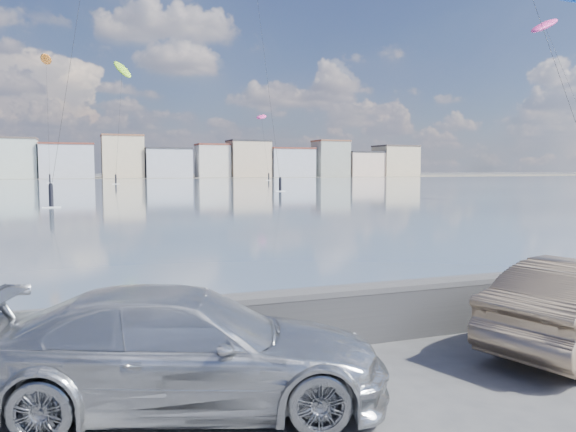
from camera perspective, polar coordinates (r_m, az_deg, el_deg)
The scene contains 10 objects.
ground at distance 7.34m, azimuth 3.85°, elevation -20.24°, with size 700.00×700.00×0.00m, color #333335.
bay_water at distance 97.64m, azimuth -18.87°, elevation 2.77°, with size 500.00×177.00×0.00m, color #414E60.
far_shore_strip at distance 206.09m, azimuth -19.74°, elevation 3.71°, with size 500.00×60.00×0.00m, color #4C473D.
seawall at distance 9.52m, azimuth -2.96°, elevation -10.57°, with size 400.00×0.36×1.08m.
far_buildings at distance 192.12m, azimuth -19.35°, elevation 5.45°, with size 240.79×13.26×14.60m.
car_silver at distance 7.63m, azimuth -10.41°, elevation -13.11°, with size 2.15×5.30×1.54m, color #B7BBC0.
kitesurfer_5 at distance 159.48m, azimuth -2.71°, elevation 9.96°, with size 6.37×18.27×18.91m.
kitesurfer_6 at distance 88.52m, azimuth 24.69°, elevation 17.00°, with size 8.89×15.55×24.82m.
kitesurfer_14 at distance 128.04m, azimuth -16.50°, elevation 13.86°, with size 5.50×13.85×26.72m.
kitesurfer_18 at distance 146.54m, azimuth -23.37°, elevation 14.22°, with size 3.15×19.52×29.61m.
Camera 1 is at (-2.75, -6.05, 3.11)m, focal length 35.00 mm.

